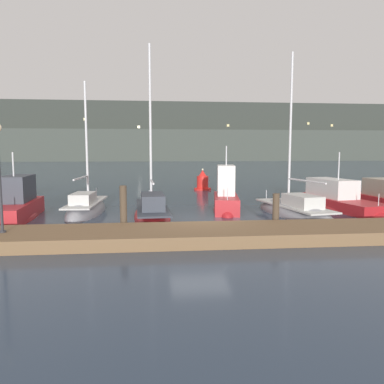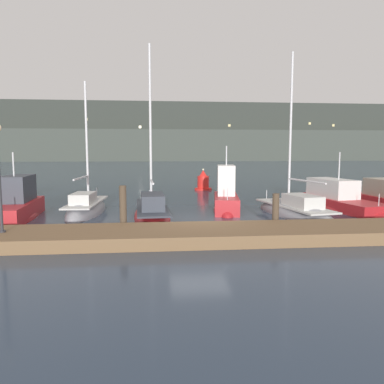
% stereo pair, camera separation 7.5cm
% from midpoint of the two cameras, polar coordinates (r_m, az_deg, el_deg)
% --- Properties ---
extents(ground_plane, '(400.00, 400.00, 0.00)m').
position_cam_midpoint_polar(ground_plane, '(16.00, 1.27, -5.54)').
color(ground_plane, '#2D3D51').
extents(dock, '(40.45, 2.80, 0.45)m').
position_cam_midpoint_polar(dock, '(13.85, 2.35, -6.46)').
color(dock, brown).
rests_on(dock, ground).
extents(mooring_pile_2, '(0.28, 0.28, 1.90)m').
position_cam_midpoint_polar(mooring_pile_2, '(15.26, -10.32, -2.59)').
color(mooring_pile_2, '#4C3D2D').
rests_on(mooring_pile_2, ground).
extents(mooring_pile_3, '(0.28, 0.28, 1.51)m').
position_cam_midpoint_polar(mooring_pile_3, '(16.05, 12.75, -2.91)').
color(mooring_pile_3, '#4C3D2D').
rests_on(mooring_pile_3, ground).
extents(motorboat_berth_3, '(2.17, 5.94, 3.79)m').
position_cam_midpoint_polar(motorboat_berth_3, '(20.01, -25.18, -2.66)').
color(motorboat_berth_3, red).
rests_on(motorboat_berth_3, ground).
extents(sailboat_berth_4, '(1.95, 6.01, 7.71)m').
position_cam_midpoint_polar(sailboat_berth_4, '(20.62, -15.67, -2.84)').
color(sailboat_berth_4, gray).
rests_on(sailboat_berth_4, ground).
extents(sailboat_berth_5, '(2.08, 7.15, 9.07)m').
position_cam_midpoint_polar(sailboat_berth_5, '(18.52, -6.01, -3.50)').
color(sailboat_berth_5, red).
rests_on(sailboat_berth_5, ground).
extents(motorboat_berth_6, '(2.05, 4.80, 4.18)m').
position_cam_midpoint_polar(motorboat_berth_6, '(20.72, 5.30, -1.56)').
color(motorboat_berth_6, red).
rests_on(motorboat_berth_6, ground).
extents(sailboat_berth_7, '(3.03, 6.78, 8.95)m').
position_cam_midpoint_polar(sailboat_berth_7, '(19.84, 15.40, -3.15)').
color(sailboat_berth_7, gray).
rests_on(sailboat_berth_7, ground).
extents(motorboat_berth_8, '(3.24, 7.47, 3.80)m').
position_cam_midpoint_polar(motorboat_berth_8, '(22.99, 21.44, -1.71)').
color(motorboat_berth_8, red).
rests_on(motorboat_berth_8, ground).
extents(channel_buoy, '(1.44, 1.44, 1.81)m').
position_cam_midpoint_polar(channel_buoy, '(31.46, 1.78, 1.50)').
color(channel_buoy, red).
rests_on(channel_buoy, ground).
extents(hillside_backdrop, '(240.00, 23.00, 19.43)m').
position_cam_midpoint_polar(hillside_backdrop, '(131.15, -3.75, 8.75)').
color(hillside_backdrop, '#333833').
rests_on(hillside_backdrop, ground).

